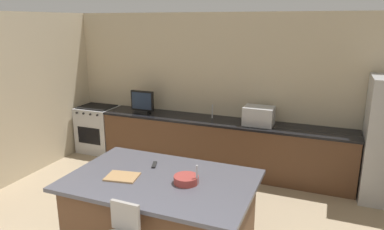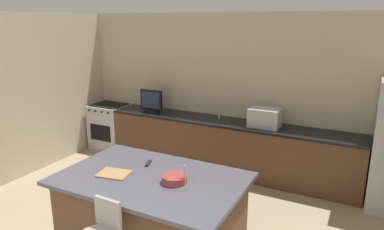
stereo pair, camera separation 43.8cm
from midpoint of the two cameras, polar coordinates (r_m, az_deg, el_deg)
The scene contains 11 objects.
wall_back at distance 6.19m, azimuth 4.30°, elevation 3.84°, with size 6.54×0.12×2.69m, color beige.
counter_back at distance 6.10m, azimuth 2.63°, elevation -5.02°, with size 4.37×0.62×0.90m.
kitchen_island at distance 4.06m, azimuth -8.16°, elevation -15.93°, with size 2.01×1.30×0.91m.
range_oven at distance 7.30m, azimuth -16.66°, elevation -2.18°, with size 0.72×0.63×0.92m.
microwave at distance 5.75m, azimuth 8.69°, elevation -0.15°, with size 0.48×0.36×0.30m, color #B7BABF.
tv_monitor at distance 6.49m, azimuth -10.00°, elevation 1.94°, with size 0.45×0.16×0.41m.
sink_faucet_back at distance 6.08m, azimuth 1.28°, elevation 0.58°, with size 0.02×0.02×0.24m, color #B2B2B7.
sink_faucet_island at distance 3.63m, azimuth -2.71°, elevation -9.82°, with size 0.02×0.02×0.22m, color #B2B2B7.
fruit_bowl at distance 3.71m, azimuth -4.40°, elevation -10.48°, with size 0.26×0.26×0.08m, color #993833.
tv_remote at distance 4.18m, azimuth -9.17°, elevation -8.04°, with size 0.04×0.17×0.02m, color black.
cutting_board at distance 3.95m, azimuth -14.46°, elevation -9.75°, with size 0.34×0.26×0.02m, color #A87F51.
Camera 1 is at (1.63, -0.74, 2.55)m, focal length 32.80 mm.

